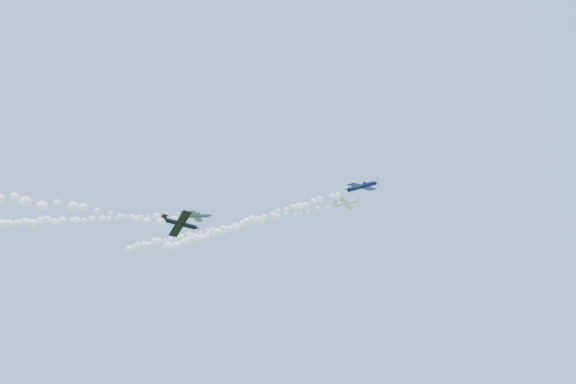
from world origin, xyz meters
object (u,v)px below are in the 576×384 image
at_px(plane_grey, 196,216).
at_px(plane_navy, 362,186).
at_px(plane_white, 345,203).
at_px(plane_black, 180,223).

bearing_deg(plane_grey, plane_navy, -12.34).
relative_size(plane_navy, plane_grey, 1.07).
bearing_deg(plane_white, plane_navy, -46.84).
height_order(plane_navy, plane_black, plane_navy).
height_order(plane_white, plane_grey, plane_white).
bearing_deg(plane_white, plane_black, -112.50).
height_order(plane_navy, plane_grey, plane_navy).
distance_m(plane_navy, plane_grey, 37.80).
bearing_deg(plane_white, plane_grey, -148.16).
xyz_separation_m(plane_navy, plane_grey, (-37.48, -4.10, -2.78)).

